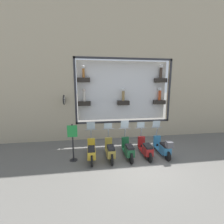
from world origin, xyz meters
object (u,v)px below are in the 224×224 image
Objects in this scene: scooter_teal_0 at (163,147)px; scooter_green_2 at (128,149)px; scooter_yellow_4 at (92,151)px; scooter_olive_3 at (110,150)px; scooter_red_1 at (146,148)px; shop_sign_post at (73,141)px.

scooter_green_2 is (0.07, 1.77, -0.03)m from scooter_teal_0.
scooter_green_2 is 1.77m from scooter_yellow_4.
scooter_teal_0 is at bearing -91.47° from scooter_olive_3.
scooter_olive_3 is at bearing 89.83° from scooter_red_1.
shop_sign_post reaches higher than scooter_yellow_4.
scooter_red_1 is (0.06, 0.89, -0.04)m from scooter_teal_0.
scooter_red_1 is at bearing -91.55° from shop_sign_post.
scooter_yellow_4 is (0.07, 3.54, -0.02)m from scooter_teal_0.
scooter_red_1 is at bearing 85.93° from scooter_teal_0.
scooter_green_2 is at bearing -90.06° from scooter_yellow_4.
scooter_olive_3 is at bearing -92.96° from shop_sign_post.
scooter_teal_0 is at bearing -91.15° from scooter_yellow_4.
scooter_red_1 is at bearing -90.39° from scooter_green_2.
shop_sign_post reaches higher than scooter_teal_0.
scooter_yellow_4 reaches higher than scooter_teal_0.
scooter_green_2 is (0.01, 0.89, 0.02)m from scooter_red_1.
scooter_green_2 is 2.67m from shop_sign_post.
scooter_green_2 is at bearing 87.77° from scooter_teal_0.
shop_sign_post is (0.09, 3.50, 0.54)m from scooter_red_1.
scooter_olive_3 is at bearing 88.53° from scooter_teal_0.
scooter_red_1 is 0.99× the size of scooter_olive_3.
scooter_green_2 is at bearing -89.94° from scooter_olive_3.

